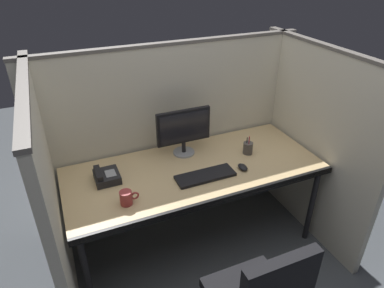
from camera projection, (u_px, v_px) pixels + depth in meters
name	position (u px, v px, depth m)	size (l,w,h in m)	color
ground_plane	(210.00, 266.00, 2.69)	(8.00, 8.00, 0.00)	#4C5156
cubicle_partition_rear	(174.00, 136.00, 2.89)	(2.21, 0.06, 1.57)	beige
cubicle_partition_left	(53.00, 205.00, 2.12)	(0.06, 1.41, 1.57)	beige
cubicle_partition_right	(311.00, 142.00, 2.80)	(0.06, 1.41, 1.57)	beige
desk	(195.00, 174.00, 2.58)	(1.90, 0.80, 0.74)	tan
monitor_center	(184.00, 129.00, 2.64)	(0.43, 0.17, 0.37)	gray
keyboard_main	(205.00, 176.00, 2.45)	(0.43, 0.15, 0.02)	black
computer_mouse	(243.00, 167.00, 2.54)	(0.06, 0.10, 0.04)	black
desk_phone	(106.00, 176.00, 2.41)	(0.17, 0.19, 0.09)	black
coffee_mug	(127.00, 198.00, 2.18)	(0.13, 0.08, 0.09)	#993333
pen_cup	(248.00, 148.00, 2.72)	(0.08, 0.08, 0.16)	#4C4742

